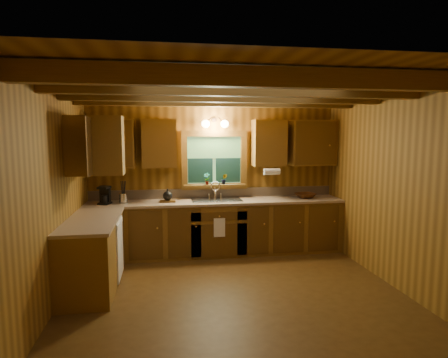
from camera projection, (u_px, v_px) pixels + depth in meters
name	position (u px, v px, depth m)	size (l,w,h in m)	color
room	(234.00, 191.00, 4.66)	(4.20, 4.20, 4.20)	#4C3212
ceiling_beams	(234.00, 92.00, 4.52)	(4.20, 2.54, 0.18)	brown
base_cabinets	(188.00, 234.00, 5.95)	(4.20, 2.22, 0.86)	brown
countertop	(189.00, 206.00, 5.90)	(4.20, 2.24, 0.04)	tan
backsplash	(214.00, 193.00, 6.55)	(4.20, 0.02, 0.16)	tan
dishwasher_panel	(120.00, 248.00, 5.20)	(0.02, 0.60, 0.80)	white
upper_cabinets	(182.00, 144.00, 5.91)	(4.19, 1.77, 0.78)	brown
window	(214.00, 161.00, 6.47)	(1.12, 0.08, 1.00)	brown
window_sill	(215.00, 185.00, 6.47)	(1.06, 0.14, 0.04)	brown
wall_sconce	(215.00, 124.00, 6.27)	(0.45, 0.21, 0.17)	black
paper_towel_roll	(272.00, 172.00, 6.30)	(0.11, 0.11, 0.27)	white
dish_towel	(219.00, 228.00, 6.00)	(0.18, 0.01, 0.30)	white
sink	(216.00, 203.00, 6.29)	(0.82, 0.48, 0.43)	silver
coffee_maker	(105.00, 195.00, 5.95)	(0.16, 0.20, 0.28)	black
utensil_crock	(123.00, 198.00, 6.00)	(0.13, 0.13, 0.36)	silver
cutting_board	(168.00, 201.00, 6.14)	(0.25, 0.18, 0.02)	#513411
teakettle	(168.00, 196.00, 6.13)	(0.15, 0.15, 0.19)	black
wicker_basket	(305.00, 196.00, 6.51)	(0.33, 0.33, 0.08)	#48230C
potted_plant_left	(207.00, 179.00, 6.40)	(0.11, 0.07, 0.20)	#513411
potted_plant_right	(224.00, 179.00, 6.46)	(0.10, 0.08, 0.18)	#513411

